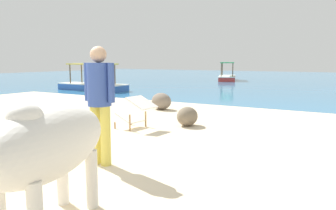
{
  "coord_description": "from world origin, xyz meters",
  "views": [
    {
      "loc": [
        4.01,
        -2.87,
        1.48
      ],
      "look_at": [
        0.52,
        3.0,
        0.55
      ],
      "focal_mm": 35.59,
      "sensor_mm": 36.0,
      "label": 1
    }
  ],
  "objects_px": {
    "cow": "(45,145)",
    "person_standing": "(99,96)",
    "boat_blue": "(92,85)",
    "deck_chair_far": "(136,111)",
    "boat_red": "(227,76)"
  },
  "relations": [
    {
      "from": "person_standing",
      "to": "boat_blue",
      "type": "xyz_separation_m",
      "value": [
        -8.26,
        8.56,
        -0.7
      ]
    },
    {
      "from": "deck_chair_far",
      "to": "person_standing",
      "type": "xyz_separation_m",
      "value": [
        1.01,
        -2.2,
        0.56
      ]
    },
    {
      "from": "deck_chair_far",
      "to": "boat_red",
      "type": "distance_m",
      "value": 17.68
    },
    {
      "from": "deck_chair_far",
      "to": "boat_red",
      "type": "relative_size",
      "value": 0.21
    },
    {
      "from": "boat_red",
      "to": "boat_blue",
      "type": "bearing_deg",
      "value": 145.84
    },
    {
      "from": "boat_blue",
      "to": "person_standing",
      "type": "bearing_deg",
      "value": 133.77
    },
    {
      "from": "deck_chair_far",
      "to": "boat_red",
      "type": "bearing_deg",
      "value": -71.88
    },
    {
      "from": "boat_blue",
      "to": "cow",
      "type": "bearing_deg",
      "value": 131.65
    },
    {
      "from": "deck_chair_far",
      "to": "person_standing",
      "type": "relative_size",
      "value": 0.49
    },
    {
      "from": "cow",
      "to": "person_standing",
      "type": "bearing_deg",
      "value": -168.42
    },
    {
      "from": "boat_red",
      "to": "cow",
      "type": "bearing_deg",
      "value": 177.21
    },
    {
      "from": "deck_chair_far",
      "to": "boat_blue",
      "type": "height_order",
      "value": "boat_blue"
    },
    {
      "from": "deck_chair_far",
      "to": "person_standing",
      "type": "bearing_deg",
      "value": 118.15
    },
    {
      "from": "cow",
      "to": "person_standing",
      "type": "relative_size",
      "value": 1.24
    },
    {
      "from": "cow",
      "to": "boat_red",
      "type": "relative_size",
      "value": 0.52
    }
  ]
}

